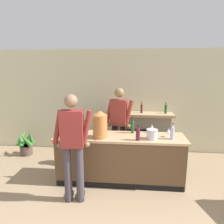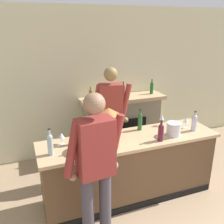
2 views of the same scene
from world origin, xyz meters
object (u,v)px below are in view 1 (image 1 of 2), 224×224
object	(u,v)px
fireplace_stone	(140,133)
wine_bottle_merlot_tall	(83,127)
wine_bottle_chardonnay_pale	(133,126)
wine_bottle_rose_blush	(172,132)
wine_bottle_port_short	(138,133)
wine_glass_front_left	(168,131)
person_bartender	(119,124)
copper_dispenser	(100,124)
person_customer	(73,144)
wine_glass_by_dispenser	(76,127)
wine_bottle_cabernet_heavy	(85,130)
ice_bucket_steel	(152,134)
potted_plant_corner	(26,144)
wine_bottle_riesling_slim	(64,128)
wine_glass_back_row	(152,127)

from	to	relation	value
fireplace_stone	wine_bottle_merlot_tall	distance (m)	1.86
wine_bottle_chardonnay_pale	wine_bottle_rose_blush	xyz separation A→B (m)	(0.73, -0.31, -0.01)
wine_bottle_port_short	wine_bottle_merlot_tall	bearing A→B (deg)	164.36
wine_bottle_chardonnay_pale	wine_glass_front_left	world-z (taller)	wine_bottle_chardonnay_pale
person_bartender	copper_dispenser	size ratio (longest dim) A/B	3.51
wine_bottle_chardonnay_pale	wine_bottle_merlot_tall	size ratio (longest dim) A/B	1.16
person_customer	wine_glass_by_dispenser	size ratio (longest dim) A/B	11.49
wine_bottle_merlot_tall	wine_bottle_cabernet_heavy	size ratio (longest dim) A/B	0.83
wine_bottle_port_short	wine_bottle_cabernet_heavy	distance (m)	0.99
ice_bucket_steel	copper_dispenser	bearing A→B (deg)	-179.79
potted_plant_corner	wine_glass_by_dispenser	world-z (taller)	wine_glass_by_dispenser
wine_bottle_cabernet_heavy	fireplace_stone	bearing A→B (deg)	54.22
wine_bottle_cabernet_heavy	wine_glass_front_left	bearing A→B (deg)	6.81
potted_plant_corner	wine_bottle_cabernet_heavy	world-z (taller)	wine_bottle_cabernet_heavy
wine_glass_front_left	person_customer	bearing A→B (deg)	-155.31
wine_bottle_riesling_slim	wine_glass_by_dispenser	world-z (taller)	wine_bottle_riesling_slim
fireplace_stone	person_bartender	xyz separation A→B (m)	(-0.53, -0.77, 0.45)
wine_bottle_cabernet_heavy	wine_glass_back_row	distance (m)	1.34
ice_bucket_steel	wine_bottle_riesling_slim	size ratio (longest dim) A/B	0.62
person_customer	wine_bottle_merlot_tall	distance (m)	0.82
wine_bottle_port_short	wine_glass_back_row	bearing A→B (deg)	57.01
wine_bottle_chardonnay_pale	wine_glass_by_dispenser	bearing A→B (deg)	-176.74
wine_bottle_chardonnay_pale	wine_bottle_rose_blush	distance (m)	0.79
person_bartender	copper_dispenser	world-z (taller)	person_bartender
wine_bottle_chardonnay_pale	wine_glass_back_row	xyz separation A→B (m)	(0.39, 0.03, -0.01)
wine_bottle_cabernet_heavy	potted_plant_corner	bearing A→B (deg)	147.80
fireplace_stone	potted_plant_corner	xyz separation A→B (m)	(-3.01, -0.36, -0.26)
wine_bottle_chardonnay_pale	wine_bottle_merlot_tall	xyz separation A→B (m)	(-1.00, -0.13, -0.02)
person_bartender	person_customer	bearing A→B (deg)	-116.44
fireplace_stone	person_bartender	distance (m)	1.04
wine_bottle_rose_blush	fireplace_stone	bearing A→B (deg)	108.60
copper_dispenser	wine_bottle_merlot_tall	xyz separation A→B (m)	(-0.39, 0.22, -0.14)
wine_bottle_chardonnay_pale	wine_bottle_port_short	xyz separation A→B (m)	(0.09, -0.43, -0.01)
person_bartender	wine_glass_by_dispenser	xyz separation A→B (m)	(-0.86, -0.48, 0.04)
wine_bottle_port_short	wine_bottle_riesling_slim	size ratio (longest dim) A/B	0.86
fireplace_stone	person_bartender	bearing A→B (deg)	-124.28
potted_plant_corner	person_customer	world-z (taller)	person_customer
wine_bottle_chardonnay_pale	wine_glass_back_row	size ratio (longest dim) A/B	1.79
potted_plant_corner	person_bartender	size ratio (longest dim) A/B	0.40
wine_bottle_chardonnay_pale	wine_bottle_riesling_slim	bearing A→B (deg)	-167.47
person_bartender	wine_bottle_merlot_tall	world-z (taller)	person_bartender
copper_dispenser	wine_bottle_port_short	size ratio (longest dim) A/B	1.80
wine_glass_by_dispenser	copper_dispenser	bearing A→B (deg)	-27.02
person_customer	wine_glass_front_left	bearing A→B (deg)	24.69
person_bartender	wine_bottle_riesling_slim	distance (m)	1.25
wine_bottle_rose_blush	wine_bottle_cabernet_heavy	bearing A→B (deg)	-177.91
wine_bottle_port_short	wine_glass_back_row	xyz separation A→B (m)	(0.30, 0.46, -0.00)
wine_bottle_chardonnay_pale	wine_glass_by_dispenser	world-z (taller)	wine_bottle_chardonnay_pale
fireplace_stone	wine_bottle_rose_blush	bearing A→B (deg)	-71.40
wine_bottle_merlot_tall	person_bartender	bearing A→B (deg)	37.42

